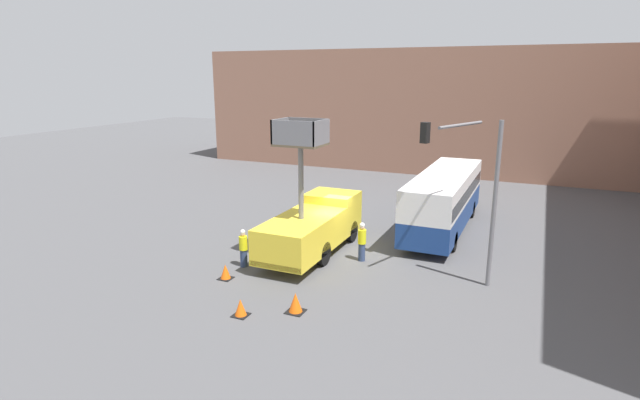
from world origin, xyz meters
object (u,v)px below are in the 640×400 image
(city_bus, at_px, (444,197))
(traffic_light_pole, at_px, (470,174))
(road_worker_near_truck, at_px, (243,248))
(road_worker_directing, at_px, (362,242))
(traffic_cone_mid_road, at_px, (295,303))
(utility_truck, at_px, (313,224))
(traffic_cone_far_side, at_px, (225,272))
(traffic_cone_near_truck, at_px, (241,308))

(city_bus, relative_size, traffic_light_pole, 1.58)
(traffic_light_pole, xyz_separation_m, road_worker_near_truck, (-9.27, -2.71, -3.68))
(traffic_light_pole, distance_m, road_worker_directing, 5.88)
(road_worker_directing, distance_m, traffic_cone_mid_road, 5.97)
(utility_truck, bearing_deg, traffic_light_pole, -1.42)
(city_bus, distance_m, traffic_light_pole, 7.36)
(traffic_cone_mid_road, bearing_deg, utility_truck, 109.02)
(road_worker_directing, relative_size, traffic_cone_far_side, 2.87)
(traffic_light_pole, xyz_separation_m, traffic_cone_far_side, (-9.21, -4.24, -4.25))
(traffic_light_pole, distance_m, traffic_cone_near_truck, 10.52)
(traffic_light_pole, relative_size, traffic_cone_mid_road, 9.06)
(utility_truck, bearing_deg, road_worker_near_truck, -126.23)
(city_bus, relative_size, road_worker_directing, 5.77)
(utility_truck, height_order, traffic_light_pole, traffic_light_pole)
(utility_truck, relative_size, traffic_cone_far_side, 11.32)
(utility_truck, distance_m, road_worker_directing, 2.58)
(traffic_cone_near_truck, bearing_deg, utility_truck, 93.00)
(city_bus, xyz_separation_m, road_worker_near_truck, (-7.18, -9.25, -1.02))
(city_bus, xyz_separation_m, traffic_cone_mid_road, (-3.01, -12.31, -1.53))
(road_worker_directing, bearing_deg, traffic_cone_far_side, -112.83)
(traffic_cone_far_side, bearing_deg, traffic_cone_mid_road, -20.31)
(traffic_cone_mid_road, bearing_deg, traffic_cone_far_side, 159.69)
(traffic_cone_far_side, bearing_deg, traffic_cone_near_truck, -46.79)
(utility_truck, xyz_separation_m, road_worker_near_truck, (-2.12, -2.89, -0.59))
(utility_truck, height_order, traffic_cone_mid_road, utility_truck)
(road_worker_directing, relative_size, traffic_cone_mid_road, 2.47)
(road_worker_near_truck, xyz_separation_m, traffic_cone_far_side, (0.06, -1.53, -0.57))
(road_worker_near_truck, bearing_deg, road_worker_directing, 76.75)
(traffic_cone_mid_road, bearing_deg, road_worker_near_truck, 143.74)
(traffic_cone_near_truck, bearing_deg, road_worker_directing, 72.86)
(city_bus, bearing_deg, traffic_light_pole, -164.25)
(utility_truck, relative_size, traffic_cone_near_truck, 11.40)
(traffic_cone_mid_road, bearing_deg, city_bus, 76.24)
(city_bus, distance_m, traffic_cone_near_truck, 14.26)
(city_bus, bearing_deg, utility_truck, 139.56)
(traffic_light_pole, xyz_separation_m, road_worker_directing, (-4.63, 0.15, -3.62))
(traffic_light_pole, relative_size, traffic_cone_far_side, 10.52)
(traffic_cone_near_truck, relative_size, traffic_cone_mid_road, 0.86)
(city_bus, bearing_deg, road_worker_directing, 156.36)
(traffic_light_pole, bearing_deg, traffic_cone_mid_road, -131.50)
(road_worker_directing, xyz_separation_m, traffic_cone_far_side, (-4.58, -4.40, -0.63))
(utility_truck, xyz_separation_m, traffic_light_pole, (7.15, -0.18, 3.09))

